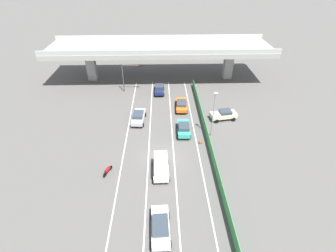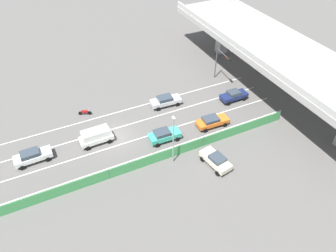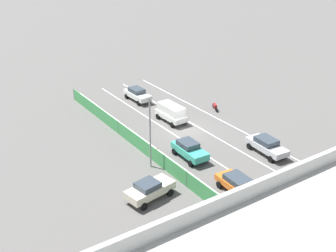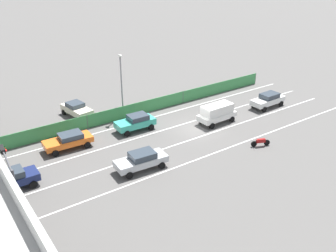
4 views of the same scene
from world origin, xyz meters
name	(u,v)px [view 4 (image 4 of 4)]	position (x,y,z in m)	size (l,w,h in m)	color
ground_plane	(196,129)	(0.00, 0.00, 0.00)	(300.00, 300.00, 0.00)	#565451
lane_line_left_edge	(204,157)	(-5.15, 3.17, 0.00)	(0.14, 42.35, 0.01)	silver
lane_line_mid_left	(182,143)	(-1.72, 3.17, 0.00)	(0.14, 42.35, 0.01)	silver
lane_line_mid_right	(163,130)	(1.72, 3.17, 0.00)	(0.14, 42.35, 0.01)	silver
lane_line_right_edge	(146,119)	(5.15, 3.17, 0.00)	(0.14, 42.35, 0.01)	silver
green_fence	(139,108)	(6.75, 3.17, 0.76)	(0.10, 38.45, 1.52)	#3D8E4C
car_van_white	(217,113)	(-0.03, -2.82, 1.19)	(2.11, 4.39, 2.09)	silver
car_sedan_navy	(11,179)	(-0.23, 19.24, 0.91)	(1.97, 4.33, 1.66)	navy
car_hatchback_white	(268,99)	(-0.13, -10.96, 0.93)	(2.04, 4.59, 1.68)	silver
car_taxi_orange	(69,140)	(3.66, 12.86, 0.86)	(2.22, 4.71, 1.52)	orange
car_sedan_silver	(141,160)	(-3.60, 9.04, 0.90)	(2.27, 4.76, 1.62)	#B7BABC
car_taxi_teal	(136,122)	(3.45, 5.49, 0.93)	(2.12, 4.29, 1.68)	teal
motorcycle	(261,142)	(-6.64, -2.71, 0.46)	(0.93, 1.83, 0.93)	black
parked_sedan_cream	(76,109)	(10.36, 9.28, 0.91)	(4.49, 2.56, 1.64)	beige
traffic_light	(12,181)	(-5.80, 20.05, 4.07)	(4.17, 0.61, 5.71)	#47474C
street_lamp	(121,80)	(7.51, 4.82, 4.37)	(0.60, 0.36, 7.22)	gray
traffic_cone	(145,115)	(5.66, 3.01, 0.35)	(0.47, 0.47, 0.74)	orange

